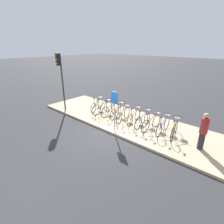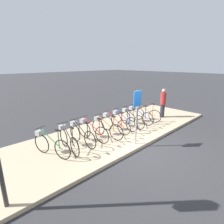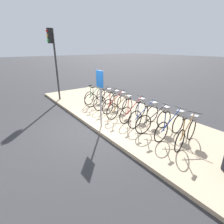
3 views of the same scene
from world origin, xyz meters
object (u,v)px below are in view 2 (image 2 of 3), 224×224
parked_bicycle_7 (131,118)px  parked_bicycle_8 (138,115)px  parked_bicycle_3 (91,130)px  parked_bicycle_2 (81,134)px  sign_post (137,109)px  pedestrian (163,102)px  parked_bicycle_1 (68,139)px  parked_bicycle_9 (145,113)px  parked_bicycle_5 (113,123)px  parked_bicycle_6 (122,120)px  parked_bicycle_4 (105,127)px  parked_bicycle_0 (50,143)px

parked_bicycle_7 → parked_bicycle_8: (0.66, 0.05, 0.00)m
parked_bicycle_3 → parked_bicycle_7: bearing=-1.9°
parked_bicycle_2 → sign_post: 2.45m
parked_bicycle_8 → pedestrian: pedestrian is taller
parked_bicycle_2 → parked_bicycle_3: size_ratio=1.01×
parked_bicycle_1 → parked_bicycle_9: bearing=0.7°
parked_bicycle_5 → parked_bicycle_9: same height
parked_bicycle_1 → sign_post: bearing=-33.1°
parked_bicycle_6 → parked_bicycle_8: same height
parked_bicycle_9 → sign_post: size_ratio=0.78×
parked_bicycle_3 → parked_bicycle_4: bearing=-17.1°
parked_bicycle_0 → parked_bicycle_7: bearing=-0.8°
parked_bicycle_3 → parked_bicycle_5: (1.31, -0.02, 0.00)m
parked_bicycle_2 → parked_bicycle_7: (3.08, -0.05, 0.00)m
parked_bicycle_3 → pedestrian: pedestrian is taller
parked_bicycle_3 → pedestrian: bearing=-4.0°
parked_bicycle_3 → sign_post: 2.15m
parked_bicycle_2 → parked_bicycle_9: bearing=-0.2°
parked_bicycle_0 → parked_bicycle_6: same height
parked_bicycle_2 → parked_bicycle_3: (0.55, 0.03, 0.00)m
parked_bicycle_5 → pedestrian: pedestrian is taller
parked_bicycle_2 → parked_bicycle_0: bearing=179.5°
parked_bicycle_7 → parked_bicycle_9: same height
parked_bicycle_7 → sign_post: size_ratio=0.79×
parked_bicycle_2 → parked_bicycle_6: (2.49, 0.02, 0.00)m
parked_bicycle_8 → pedestrian: bearing=-9.5°
parked_bicycle_1 → parked_bicycle_4: size_ratio=1.01×
parked_bicycle_0 → parked_bicycle_9: bearing=-0.3°
parked_bicycle_8 → pedestrian: (1.96, -0.33, 0.45)m
parked_bicycle_8 → parked_bicycle_9: bearing=-1.5°
parked_bicycle_5 → parked_bicycle_8: (1.87, -0.02, 0.00)m
parked_bicycle_2 → pedestrian: (5.70, -0.33, 0.45)m
parked_bicycle_9 → parked_bicycle_7: bearing=-178.6°
sign_post → parked_bicycle_9: bearing=29.1°
parked_bicycle_0 → parked_bicycle_8: same height
parked_bicycle_4 → sign_post: size_ratio=0.78×
parked_bicycle_3 → parked_bicycle_6: size_ratio=0.99×
parked_bicycle_5 → parked_bicycle_7: bearing=-3.0°
parked_bicycle_4 → parked_bicycle_0: bearing=176.0°
parked_bicycle_2 → parked_bicycle_8: 3.74m
parked_bicycle_6 → sign_post: sign_post is taller
parked_bicycle_3 → parked_bicycle_6: same height
parked_bicycle_0 → parked_bicycle_2: (1.30, -0.01, 0.00)m
parked_bicycle_3 → parked_bicycle_5: bearing=-0.9°
parked_bicycle_6 → sign_post: bearing=-119.7°
parked_bicycle_6 → sign_post: 2.07m
parked_bicycle_1 → parked_bicycle_3: 1.20m
parked_bicycle_5 → parked_bicycle_6: bearing=0.2°
parked_bicycle_2 → pedestrian: 5.73m
parked_bicycle_1 → parked_bicycle_7: same height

